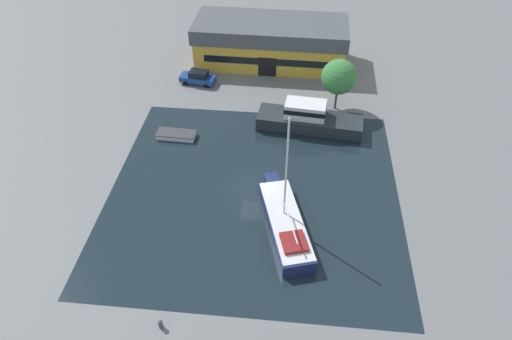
% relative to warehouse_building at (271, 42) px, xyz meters
% --- Properties ---
extents(ground_plane, '(440.00, 440.00, 0.00)m').
position_rel_warehouse_building_xyz_m(ground_plane, '(0.38, -25.44, -2.79)').
color(ground_plane, slate).
extents(water_canal, '(26.75, 26.13, 0.01)m').
position_rel_warehouse_building_xyz_m(water_canal, '(0.38, -25.44, -2.79)').
color(water_canal, black).
rests_on(water_canal, ground).
extents(warehouse_building, '(19.91, 8.69, 5.51)m').
position_rel_warehouse_building_xyz_m(warehouse_building, '(0.00, 0.00, 0.00)').
color(warehouse_building, gold).
rests_on(warehouse_building, ground).
extents(quay_tree_near_building, '(3.92, 3.92, 6.07)m').
position_rel_warehouse_building_xyz_m(quay_tree_near_building, '(8.34, -10.58, 1.31)').
color(quay_tree_near_building, brown).
rests_on(quay_tree_near_building, ground).
extents(parked_car, '(4.56, 2.39, 1.71)m').
position_rel_warehouse_building_xyz_m(parked_car, '(-8.54, -6.64, -1.94)').
color(parked_car, navy).
rests_on(parked_car, ground).
extents(sailboat_moored, '(5.40, 11.05, 11.12)m').
position_rel_warehouse_building_xyz_m(sailboat_moored, '(3.47, -29.59, -2.06)').
color(sailboat_moored, '#19234C').
rests_on(sailboat_moored, water_canal).
extents(motor_cruiser, '(11.70, 4.52, 3.22)m').
position_rel_warehouse_building_xyz_m(motor_cruiser, '(5.25, -14.84, -1.63)').
color(motor_cruiser, '#23282D').
rests_on(motor_cruiser, water_canal).
extents(small_dinghy, '(4.23, 1.87, 0.58)m').
position_rel_warehouse_building_xyz_m(small_dinghy, '(-8.74, -17.86, -2.49)').
color(small_dinghy, silver).
rests_on(small_dinghy, water_canal).
extents(mooring_bollard, '(0.35, 0.35, 0.83)m').
position_rel_warehouse_building_xyz_m(mooring_bollard, '(-4.77, -39.77, -2.35)').
color(mooring_bollard, '#47474C').
rests_on(mooring_bollard, ground).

